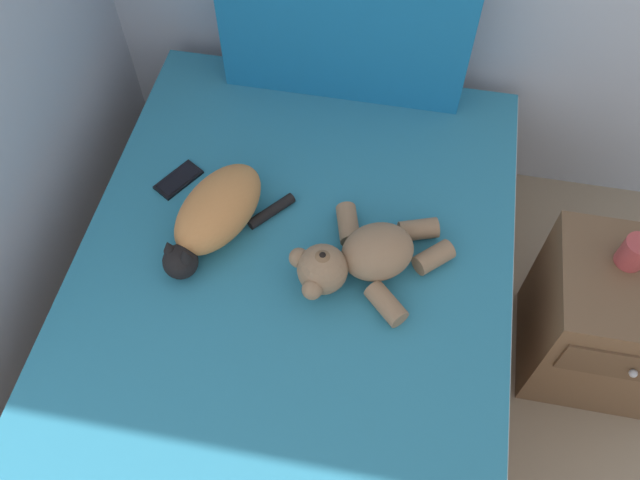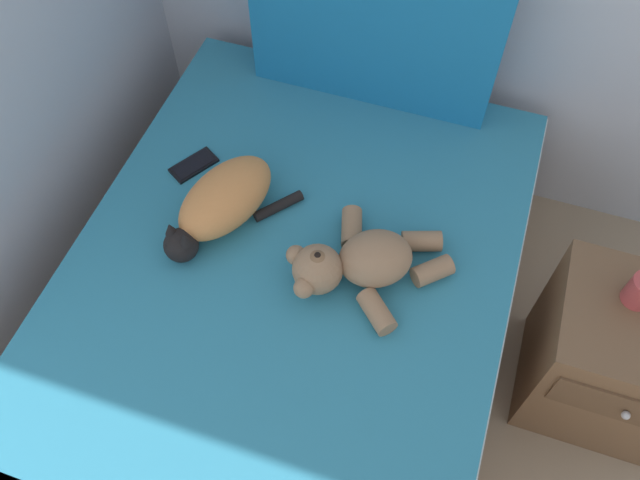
{
  "view_description": "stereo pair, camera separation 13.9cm",
  "coord_description": "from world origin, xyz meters",
  "px_view_note": "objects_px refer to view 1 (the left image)",
  "views": [
    {
      "loc": [
        1.1,
        2.5,
        2.12
      ],
      "look_at": [
        0.92,
        3.48,
        0.59
      ],
      "focal_mm": 36.54,
      "sensor_mm": 36.0,
      "label": 1
    },
    {
      "loc": [
        1.23,
        2.54,
        2.12
      ],
      "look_at": [
        0.92,
        3.48,
        0.59
      ],
      "focal_mm": 36.54,
      "sensor_mm": 36.0,
      "label": 2
    }
  ],
  "objects_px": {
    "bed": "(287,341)",
    "patterned_cushion": "(345,19)",
    "cat": "(215,214)",
    "cell_phone": "(178,180)",
    "mug": "(635,252)",
    "teddy_bear": "(362,258)",
    "nightstand": "(613,322)"
  },
  "relations": [
    {
      "from": "bed",
      "to": "patterned_cushion",
      "type": "xyz_separation_m",
      "value": [
        0.02,
        0.87,
        0.54
      ]
    },
    {
      "from": "cat",
      "to": "cell_phone",
      "type": "height_order",
      "value": "cat"
    },
    {
      "from": "patterned_cushion",
      "to": "cat",
      "type": "distance_m",
      "value": 0.74
    },
    {
      "from": "patterned_cushion",
      "to": "mug",
      "type": "relative_size",
      "value": 6.62
    },
    {
      "from": "teddy_bear",
      "to": "nightstand",
      "type": "height_order",
      "value": "teddy_bear"
    },
    {
      "from": "cat",
      "to": "mug",
      "type": "xyz_separation_m",
      "value": [
        1.19,
        0.1,
        -0.02
      ]
    },
    {
      "from": "teddy_bear",
      "to": "cat",
      "type": "bearing_deg",
      "value": 171.65
    },
    {
      "from": "cell_phone",
      "to": "nightstand",
      "type": "bearing_deg",
      "value": -4.11
    },
    {
      "from": "bed",
      "to": "teddy_bear",
      "type": "bearing_deg",
      "value": 35.42
    },
    {
      "from": "patterned_cushion",
      "to": "teddy_bear",
      "type": "height_order",
      "value": "patterned_cushion"
    },
    {
      "from": "teddy_bear",
      "to": "bed",
      "type": "bearing_deg",
      "value": -144.58
    },
    {
      "from": "teddy_bear",
      "to": "mug",
      "type": "height_order",
      "value": "teddy_bear"
    },
    {
      "from": "mug",
      "to": "cat",
      "type": "bearing_deg",
      "value": -175.02
    },
    {
      "from": "cat",
      "to": "mug",
      "type": "relative_size",
      "value": 3.51
    },
    {
      "from": "cat",
      "to": "patterned_cushion",
      "type": "bearing_deg",
      "value": 68.3
    },
    {
      "from": "patterned_cushion",
      "to": "teddy_bear",
      "type": "distance_m",
      "value": 0.78
    },
    {
      "from": "cat",
      "to": "mug",
      "type": "height_order",
      "value": "cat"
    },
    {
      "from": "patterned_cushion",
      "to": "nightstand",
      "type": "distance_m",
      "value": 1.27
    },
    {
      "from": "patterned_cushion",
      "to": "teddy_bear",
      "type": "xyz_separation_m",
      "value": [
        0.17,
        -0.73,
        -0.21
      ]
    },
    {
      "from": "bed",
      "to": "cell_phone",
      "type": "bearing_deg",
      "value": 139.31
    },
    {
      "from": "patterned_cushion",
      "to": "nightstand",
      "type": "bearing_deg",
      "value": -32.21
    },
    {
      "from": "bed",
      "to": "teddy_bear",
      "type": "height_order",
      "value": "teddy_bear"
    },
    {
      "from": "cell_phone",
      "to": "teddy_bear",
      "type": "bearing_deg",
      "value": -19.44
    },
    {
      "from": "teddy_bear",
      "to": "mug",
      "type": "distance_m",
      "value": 0.77
    },
    {
      "from": "patterned_cushion",
      "to": "nightstand",
      "type": "height_order",
      "value": "patterned_cushion"
    },
    {
      "from": "bed",
      "to": "patterned_cushion",
      "type": "relative_size",
      "value": 2.42
    },
    {
      "from": "teddy_bear",
      "to": "cell_phone",
      "type": "xyz_separation_m",
      "value": [
        -0.61,
        0.21,
        -0.06
      ]
    },
    {
      "from": "bed",
      "to": "cat",
      "type": "height_order",
      "value": "cat"
    },
    {
      "from": "cell_phone",
      "to": "mug",
      "type": "height_order",
      "value": "mug"
    },
    {
      "from": "patterned_cushion",
      "to": "cell_phone",
      "type": "xyz_separation_m",
      "value": [
        -0.43,
        -0.51,
        -0.27
      ]
    },
    {
      "from": "bed",
      "to": "teddy_bear",
      "type": "xyz_separation_m",
      "value": [
        0.2,
        0.14,
        0.33
      ]
    },
    {
      "from": "nightstand",
      "to": "mug",
      "type": "relative_size",
      "value": 4.38
    }
  ]
}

